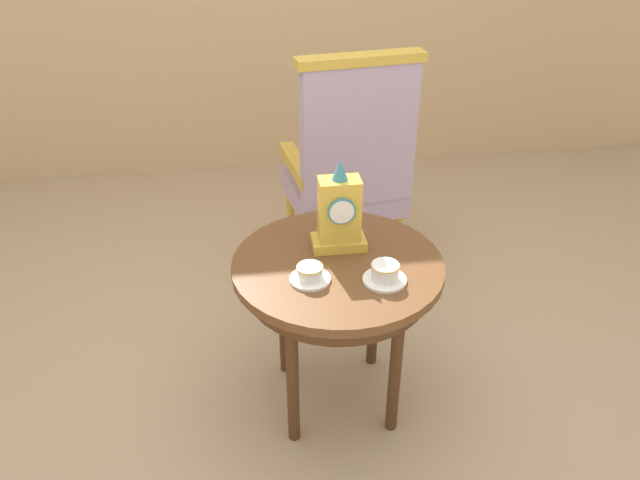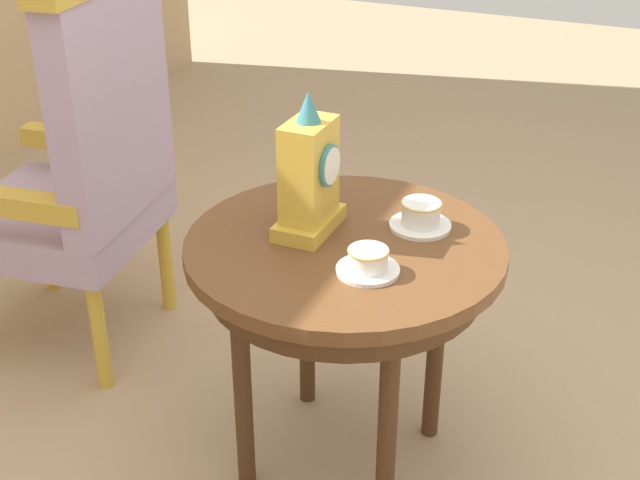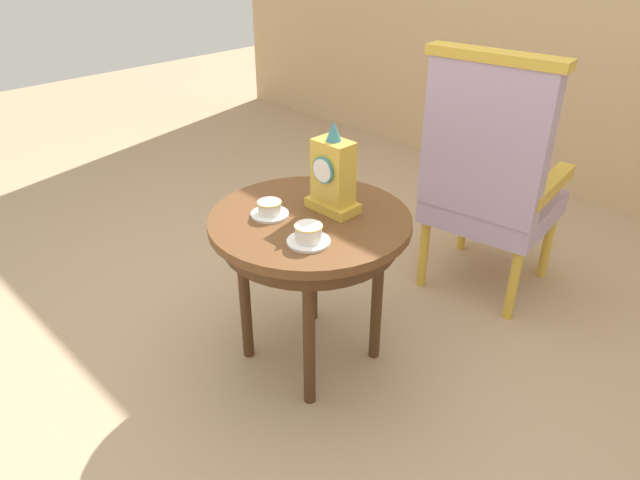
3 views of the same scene
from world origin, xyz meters
name	(u,v)px [view 2 (image 2 of 3)]	position (x,y,z in m)	size (l,w,h in m)	color
ground_plane	(315,477)	(0.00, 0.00, 0.00)	(10.00, 10.00, 0.00)	tan
side_table	(345,270)	(0.10, -0.03, 0.57)	(0.74, 0.74, 0.64)	brown
teacup_left	(368,262)	(-0.01, -0.13, 0.67)	(0.14, 0.14, 0.06)	white
teacup_right	(421,216)	(0.23, -0.17, 0.67)	(0.15, 0.15, 0.07)	white
mantel_clock	(309,177)	(0.12, 0.06, 0.78)	(0.19, 0.11, 0.34)	gold
armchair	(83,166)	(0.30, 0.86, 0.59)	(0.61, 0.60, 1.14)	#B299B7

